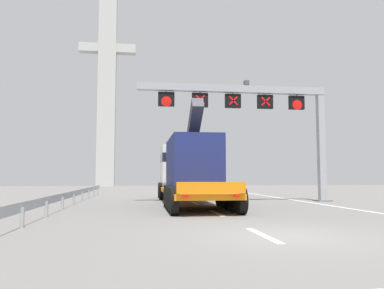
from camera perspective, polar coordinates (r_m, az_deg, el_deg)
The scene contains 7 objects.
ground at distance 10.48m, azimuth 13.49°, elevation -12.99°, with size 112.00×112.00×0.00m, color slate.
lane_markings at distance 28.41m, azimuth -1.29°, elevation -7.81°, with size 0.20×51.62×0.01m.
edge_line_right at distance 23.89m, azimuth 16.99°, elevation -8.19°, with size 0.20×63.00×0.01m, color silver.
overhead_lane_gantry at distance 24.30m, azimuth 9.54°, elevation 5.43°, with size 11.96×0.90×7.44m.
heavy_haul_truck_orange at distance 22.81m, azimuth -0.79°, elevation -3.58°, with size 3.05×14.07×5.30m.
guardrail_left at distance 21.71m, azimuth -17.17°, elevation -7.09°, with size 0.13×27.46×0.76m.
bridge_pylon_distant at distance 64.95m, azimuth -12.40°, elevation 10.35°, with size 9.00×2.00×35.86m.
Camera 1 is at (-3.72, -9.68, 1.53)m, focal length 36.15 mm.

